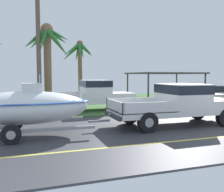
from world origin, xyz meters
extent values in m
cube|color=#38383D|center=(0.00, 0.00, -0.03)|extent=(36.00, 8.00, 0.06)
cube|color=#3D6633|center=(0.00, 11.00, 0.00)|extent=(36.00, 14.00, 0.11)
cube|color=silver|center=(-1.19, 0.63, 0.63)|extent=(5.68, 2.09, 0.22)
cube|color=silver|center=(0.86, 0.63, 0.93)|extent=(1.59, 2.09, 0.38)
cube|color=silver|center=(-0.79, 0.63, 1.29)|extent=(1.70, 2.09, 1.10)
cube|color=black|center=(-0.79, 0.63, 1.61)|extent=(1.72, 2.11, 0.38)
cube|color=#9D9D9D|center=(-2.84, 0.63, 0.76)|extent=(2.39, 2.09, 0.04)
cube|color=silver|center=(-2.84, 1.63, 0.96)|extent=(2.39, 0.08, 0.45)
cube|color=silver|center=(-2.84, -0.38, 0.96)|extent=(2.39, 0.08, 0.45)
cube|color=silver|center=(-3.99, 0.63, 0.96)|extent=(0.08, 2.09, 0.45)
cube|color=#333338|center=(-4.09, 0.63, 0.57)|extent=(0.12, 1.88, 0.16)
sphere|color=#B2B2B7|center=(-4.21, 0.63, 0.62)|extent=(0.10, 0.10, 0.10)
cylinder|color=black|center=(0.78, 1.56, 0.40)|extent=(0.80, 0.28, 0.80)
cylinder|color=#9E9EA3|center=(0.78, 1.56, 0.40)|extent=(0.36, 0.29, 0.36)
cylinder|color=black|center=(-2.96, 1.56, 0.40)|extent=(0.80, 0.28, 0.80)
cylinder|color=#9E9EA3|center=(-2.96, 1.56, 0.40)|extent=(0.36, 0.29, 0.36)
cylinder|color=black|center=(-2.96, -0.31, 0.40)|extent=(0.80, 0.28, 0.80)
cylinder|color=#9E9EA3|center=(-2.96, -0.31, 0.40)|extent=(0.36, 0.29, 0.36)
cube|color=gray|center=(-4.66, 0.63, 0.38)|extent=(0.90, 0.10, 0.08)
cube|color=gray|center=(-7.43, 1.64, 0.38)|extent=(4.63, 0.12, 0.10)
cube|color=gray|center=(-7.43, -0.39, 0.38)|extent=(4.63, 0.12, 0.10)
cylinder|color=black|center=(-7.89, 1.70, 0.32)|extent=(0.64, 0.22, 0.64)
cylinder|color=#9E9EA3|center=(-7.89, 1.70, 0.32)|extent=(0.29, 0.23, 0.29)
cylinder|color=black|center=(-7.89, -0.45, 0.32)|extent=(0.64, 0.22, 0.64)
cylinder|color=#9E9EA3|center=(-7.89, -0.45, 0.32)|extent=(0.29, 0.23, 0.29)
ellipsoid|color=silver|center=(-7.43, 0.63, 1.04)|extent=(4.53, 1.99, 1.21)
ellipsoid|color=#1E4CA5|center=(-7.43, 0.63, 1.25)|extent=(4.62, 2.03, 0.12)
cube|color=silver|center=(-7.20, 0.63, 1.60)|extent=(0.70, 0.60, 0.65)
cube|color=slate|center=(-6.90, 0.63, 2.08)|extent=(0.06, 0.56, 0.36)
cylinder|color=silver|center=(-5.39, 0.63, 1.53)|extent=(0.04, 0.04, 0.50)
cube|color=silver|center=(-3.76, 6.12, 0.63)|extent=(5.43, 1.98, 0.22)
cube|color=silver|center=(-1.81, 6.12, 0.93)|extent=(1.52, 1.98, 0.38)
cube|color=silver|center=(-3.38, 6.12, 1.34)|extent=(1.63, 1.98, 1.20)
cube|color=black|center=(-3.38, 6.12, 1.71)|extent=(1.65, 2.00, 0.38)
cube|color=#9D9D9D|center=(-5.34, 6.12, 0.76)|extent=(2.28, 1.98, 0.04)
cube|color=silver|center=(-5.34, 7.07, 0.96)|extent=(2.28, 0.08, 0.45)
cube|color=silver|center=(-5.34, 5.17, 0.96)|extent=(2.28, 0.08, 0.45)
cube|color=silver|center=(-6.44, 6.12, 0.96)|extent=(0.08, 1.98, 0.45)
cube|color=#333338|center=(-6.54, 6.12, 0.57)|extent=(0.12, 1.78, 0.16)
sphere|color=#B2B2B7|center=(-6.66, 6.12, 0.62)|extent=(0.10, 0.10, 0.10)
cylinder|color=black|center=(-1.88, 7.00, 0.40)|extent=(0.80, 0.28, 0.80)
cylinder|color=#9E9EA3|center=(-1.88, 7.00, 0.40)|extent=(0.36, 0.29, 0.36)
cylinder|color=black|center=(-1.88, 5.24, 0.40)|extent=(0.80, 0.28, 0.80)
cylinder|color=#9E9EA3|center=(-1.88, 5.24, 0.40)|extent=(0.36, 0.29, 0.36)
cylinder|color=black|center=(-5.45, 7.00, 0.40)|extent=(0.80, 0.28, 0.80)
cylinder|color=#9E9EA3|center=(-5.45, 7.00, 0.40)|extent=(0.36, 0.29, 0.36)
cylinder|color=black|center=(-5.45, 5.24, 0.40)|extent=(0.80, 0.28, 0.80)
cylinder|color=#9E9EA3|center=(-5.45, 5.24, 0.40)|extent=(0.36, 0.29, 0.36)
cube|color=beige|center=(3.88, 6.00, 0.53)|extent=(4.56, 1.87, 0.70)
cube|color=black|center=(3.65, 6.00, 1.13)|extent=(2.55, 1.72, 0.50)
cylinder|color=black|center=(5.43, 6.85, 0.33)|extent=(0.66, 0.22, 0.66)
cylinder|color=#9E9EA3|center=(5.43, 6.85, 0.33)|extent=(0.30, 0.23, 0.30)
cylinder|color=black|center=(5.43, 5.15, 0.33)|extent=(0.66, 0.22, 0.66)
cylinder|color=#9E9EA3|center=(5.43, 5.15, 0.33)|extent=(0.30, 0.23, 0.30)
cylinder|color=black|center=(2.33, 6.85, 0.33)|extent=(0.66, 0.22, 0.66)
cylinder|color=#9E9EA3|center=(2.33, 6.85, 0.33)|extent=(0.30, 0.23, 0.30)
cylinder|color=black|center=(2.33, 5.15, 0.33)|extent=(0.66, 0.22, 0.66)
cylinder|color=#9E9EA3|center=(2.33, 5.15, 0.33)|extent=(0.30, 0.23, 0.30)
cylinder|color=black|center=(6.97, 8.79, 0.33)|extent=(0.66, 0.22, 0.66)
cylinder|color=#9E9EA3|center=(6.97, 8.79, 0.33)|extent=(0.30, 0.23, 0.30)
cylinder|color=black|center=(6.97, 7.07, 0.33)|extent=(0.66, 0.22, 0.66)
cylinder|color=#9E9EA3|center=(6.97, 7.07, 0.33)|extent=(0.30, 0.23, 0.30)
cylinder|color=#4C4238|center=(7.36, 13.68, 1.18)|extent=(0.14, 0.14, 2.36)
cylinder|color=#4C4238|center=(7.36, 9.20, 1.18)|extent=(0.14, 0.14, 2.36)
cylinder|color=#4C4238|center=(1.83, 13.68, 1.18)|extent=(0.14, 0.14, 2.36)
cylinder|color=#4C4238|center=(1.83, 9.20, 1.18)|extent=(0.14, 0.14, 2.36)
cube|color=#4C4742|center=(4.59, 11.44, 2.43)|extent=(6.03, 4.98, 0.14)
cylinder|color=brown|center=(-3.21, 11.86, 2.43)|extent=(0.35, 0.66, 4.88)
cone|color=#2D6B2D|center=(-2.68, 11.81, 4.33)|extent=(1.38, 0.53, 1.36)
cone|color=#2D6B2D|center=(-2.98, 12.22, 4.27)|extent=(0.91, 1.17, 1.40)
cone|color=#2D6B2D|center=(-3.31, 12.34, 4.18)|extent=(0.64, 1.35, 1.60)
cone|color=#2D6B2D|center=(-3.88, 12.08, 4.18)|extent=(1.76, 0.94, 1.69)
cone|color=#2D6B2D|center=(-3.93, 11.49, 4.33)|extent=(1.74, 1.10, 1.34)
cone|color=#2D6B2D|center=(-3.28, 11.37, 4.25)|extent=(0.60, 1.35, 1.50)
cone|color=#2D6B2D|center=(-2.84, 11.35, 4.40)|extent=(1.21, 1.45, 1.25)
sphere|color=brown|center=(-3.21, 11.86, 4.87)|extent=(0.55, 0.55, 0.55)
cylinder|color=brown|center=(-6.29, 5.40, 2.37)|extent=(0.42, 0.49, 4.76)
cone|color=#2D6B2D|center=(-5.70, 5.50, 4.01)|extent=(1.54, 0.62, 1.71)
cone|color=#2D6B2D|center=(-5.72, 5.74, 4.44)|extent=(1.52, 1.15, 1.02)
cone|color=#2D6B2D|center=(-6.30, 6.02, 4.02)|extent=(0.36, 1.50, 1.68)
cone|color=#2D6B2D|center=(-6.56, 6.09, 4.27)|extent=(0.95, 1.69, 1.27)
cone|color=#2D6B2D|center=(-6.90, 5.62, 4.25)|extent=(1.61, 0.93, 1.34)
cone|color=#2D6B2D|center=(-6.75, 5.13, 4.17)|extent=(1.34, 1.00, 1.41)
cone|color=#2D6B2D|center=(-6.49, 4.92, 4.14)|extent=(0.88, 1.38, 1.47)
cone|color=#2D6B2D|center=(-6.04, 4.75, 4.26)|extent=(0.90, 1.62, 1.26)
cone|color=#2D6B2D|center=(-5.77, 4.85, 4.39)|extent=(1.34, 1.41, 0.98)
sphere|color=brown|center=(-6.29, 5.40, 4.75)|extent=(0.67, 0.67, 0.67)
cylinder|color=brown|center=(-6.77, 5.07, 3.54)|extent=(0.24, 0.24, 7.07)
camera|label=1|loc=(-7.28, -8.92, 2.20)|focal=39.88mm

